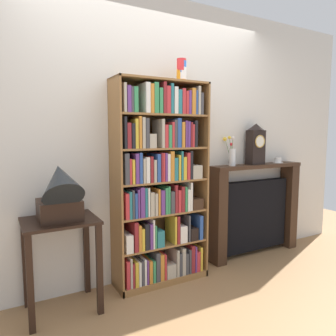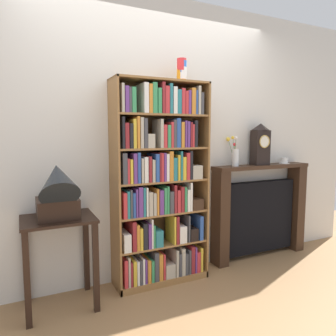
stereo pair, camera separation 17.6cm
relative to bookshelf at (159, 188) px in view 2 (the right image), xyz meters
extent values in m
cube|color=#997047|center=(0.02, -0.09, -0.90)|extent=(7.90, 6.40, 0.02)
cube|color=silver|center=(0.19, 0.20, 0.44)|extent=(4.90, 0.08, 2.65)
cube|color=olive|center=(-0.41, 0.01, 0.04)|extent=(0.02, 0.30, 1.85)
cube|color=olive|center=(0.45, 0.01, 0.04)|extent=(0.02, 0.30, 1.85)
cube|color=brown|center=(0.02, 0.16, 0.04)|extent=(0.88, 0.01, 1.85)
cube|color=olive|center=(0.02, 0.01, 0.96)|extent=(0.88, 0.30, 0.02)
cube|color=olive|center=(0.02, 0.01, -0.86)|extent=(0.88, 0.30, 0.06)
cube|color=#C63338|center=(-0.36, -0.02, -0.71)|extent=(0.03, 0.21, 0.24)
cube|color=#B2A893|center=(-0.34, -0.02, -0.70)|extent=(0.02, 0.21, 0.26)
cube|color=maroon|center=(-0.31, 0.00, -0.72)|extent=(0.02, 0.25, 0.22)
cube|color=gold|center=(-0.29, -0.03, -0.72)|extent=(0.03, 0.21, 0.22)
cube|color=white|center=(-0.25, 0.00, -0.72)|extent=(0.02, 0.25, 0.22)
cube|color=#424247|center=(-0.23, -0.02, -0.72)|extent=(0.02, 0.23, 0.22)
cube|color=white|center=(-0.20, -0.02, -0.71)|extent=(0.02, 0.21, 0.23)
cube|color=#663884|center=(-0.18, -0.01, -0.72)|extent=(0.02, 0.24, 0.22)
cube|color=orange|center=(-0.15, -0.02, -0.73)|extent=(0.03, 0.23, 0.21)
cube|color=#388E56|center=(-0.12, -0.01, -0.73)|extent=(0.03, 0.25, 0.20)
cube|color=#424247|center=(-0.08, -0.02, -0.70)|extent=(0.04, 0.21, 0.26)
cube|color=orange|center=(-0.04, -0.01, -0.71)|extent=(0.04, 0.23, 0.24)
cube|color=#C63338|center=(0.00, -0.02, -0.71)|extent=(0.02, 0.23, 0.24)
cube|color=#B2A893|center=(0.06, -0.02, -0.77)|extent=(0.09, 0.21, 0.13)
cube|color=#B2A893|center=(0.13, -0.01, -0.70)|extent=(0.03, 0.25, 0.25)
cube|color=#424247|center=(0.16, -0.01, -0.72)|extent=(0.03, 0.23, 0.22)
cube|color=#B2A893|center=(0.19, 0.00, -0.70)|extent=(0.04, 0.25, 0.26)
cube|color=#424247|center=(0.23, -0.02, -0.73)|extent=(0.03, 0.23, 0.20)
cube|color=#424247|center=(0.26, -0.02, -0.71)|extent=(0.02, 0.23, 0.23)
cube|color=maroon|center=(0.29, -0.01, -0.70)|extent=(0.04, 0.24, 0.26)
cube|color=#663884|center=(0.33, -0.01, -0.70)|extent=(0.02, 0.24, 0.25)
cube|color=#C63338|center=(0.36, -0.01, -0.73)|extent=(0.04, 0.23, 0.20)
cube|color=gold|center=(0.39, -0.01, -0.71)|extent=(0.02, 0.24, 0.23)
cube|color=olive|center=(0.02, 0.01, -0.53)|extent=(0.84, 0.28, 0.02)
cube|color=white|center=(-0.35, -0.02, -0.44)|extent=(0.06, 0.22, 0.16)
cube|color=maroon|center=(-0.29, 0.00, -0.39)|extent=(0.03, 0.26, 0.26)
cube|color=orange|center=(-0.25, -0.02, -0.40)|extent=(0.03, 0.22, 0.23)
cube|color=gold|center=(-0.22, -0.02, -0.42)|extent=(0.03, 0.21, 0.20)
cube|color=black|center=(-0.18, -0.02, -0.40)|extent=(0.04, 0.21, 0.23)
cube|color=#663884|center=(-0.14, -0.02, -0.40)|extent=(0.03, 0.22, 0.22)
cube|color=white|center=(-0.12, 0.00, -0.39)|extent=(0.02, 0.26, 0.26)
cube|color=#388E56|center=(-0.10, -0.01, -0.41)|extent=(0.02, 0.23, 0.20)
cube|color=teal|center=(-0.05, -0.02, -0.44)|extent=(0.07, 0.23, 0.15)
cube|color=gold|center=(0.10, -0.03, -0.39)|extent=(0.02, 0.20, 0.26)
cube|color=maroon|center=(0.13, -0.03, -0.39)|extent=(0.03, 0.21, 0.26)
cube|color=white|center=(0.19, -0.02, -0.44)|extent=(0.07, 0.22, 0.16)
cube|color=#424247|center=(0.25, -0.01, -0.39)|extent=(0.02, 0.25, 0.25)
cube|color=black|center=(0.31, -0.04, -0.46)|extent=(0.08, 0.19, 0.12)
cube|color=#2D519E|center=(0.38, -0.03, -0.40)|extent=(0.04, 0.20, 0.23)
cube|color=olive|center=(0.02, 0.01, -0.23)|extent=(0.84, 0.28, 0.02)
cube|color=#C63338|center=(-0.36, -0.03, -0.11)|extent=(0.03, 0.21, 0.22)
cube|color=teal|center=(-0.33, -0.01, -0.10)|extent=(0.02, 0.24, 0.23)
cube|color=#424247|center=(-0.31, -0.01, -0.10)|extent=(0.02, 0.23, 0.24)
cube|color=#2D519E|center=(-0.28, -0.01, -0.11)|extent=(0.02, 0.24, 0.22)
cube|color=#663884|center=(-0.26, 0.00, -0.10)|extent=(0.02, 0.26, 0.25)
cube|color=#663884|center=(-0.22, -0.01, -0.09)|extent=(0.04, 0.25, 0.26)
cube|color=teal|center=(-0.19, -0.01, -0.09)|extent=(0.02, 0.25, 0.25)
cube|color=white|center=(-0.17, -0.02, -0.09)|extent=(0.02, 0.22, 0.25)
cube|color=#B2A893|center=(-0.13, -0.03, -0.12)|extent=(0.04, 0.21, 0.21)
cube|color=#B2A893|center=(-0.09, -0.02, -0.12)|extent=(0.03, 0.22, 0.20)
cube|color=orange|center=(-0.07, -0.02, -0.10)|extent=(0.02, 0.22, 0.23)
cube|color=#663884|center=(-0.03, -0.03, -0.11)|extent=(0.04, 0.20, 0.22)
cube|color=#388E56|center=(0.01, -0.01, -0.10)|extent=(0.03, 0.23, 0.24)
cube|color=#388E56|center=(0.03, -0.03, -0.10)|extent=(0.02, 0.21, 0.25)
cube|color=#424247|center=(0.07, -0.02, -0.12)|extent=(0.04, 0.21, 0.20)
cube|color=maroon|center=(0.11, -0.03, -0.09)|extent=(0.03, 0.20, 0.25)
cube|color=#C63338|center=(0.14, -0.03, -0.12)|extent=(0.03, 0.20, 0.21)
cube|color=maroon|center=(0.18, -0.01, -0.10)|extent=(0.03, 0.24, 0.23)
cube|color=#388E56|center=(0.21, -0.03, -0.11)|extent=(0.02, 0.20, 0.23)
cube|color=white|center=(0.24, -0.02, -0.12)|extent=(0.03, 0.21, 0.20)
cube|color=white|center=(0.27, -0.02, -0.09)|extent=(0.02, 0.22, 0.27)
cube|color=#382316|center=(0.34, -0.05, -0.17)|extent=(0.11, 0.17, 0.10)
cube|color=olive|center=(0.02, 0.01, 0.07)|extent=(0.84, 0.28, 0.02)
cube|color=#424247|center=(-0.36, -0.01, 0.21)|extent=(0.04, 0.23, 0.26)
cube|color=#C63338|center=(-0.33, -0.03, 0.18)|extent=(0.02, 0.20, 0.21)
cube|color=gold|center=(-0.30, -0.03, 0.18)|extent=(0.02, 0.20, 0.21)
cube|color=#663884|center=(-0.27, -0.02, 0.20)|extent=(0.03, 0.22, 0.25)
cube|color=#2D519E|center=(-0.24, -0.01, 0.21)|extent=(0.03, 0.24, 0.26)
cube|color=#B2A893|center=(-0.21, -0.01, 0.18)|extent=(0.02, 0.25, 0.21)
cube|color=white|center=(-0.17, -0.01, 0.19)|extent=(0.03, 0.24, 0.22)
cube|color=maroon|center=(-0.14, -0.02, 0.19)|extent=(0.03, 0.21, 0.22)
cube|color=#B2A893|center=(-0.10, 0.00, 0.17)|extent=(0.03, 0.26, 0.20)
cube|color=#2D519E|center=(-0.07, -0.02, 0.20)|extent=(0.03, 0.22, 0.24)
cube|color=maroon|center=(-0.04, -0.02, 0.20)|extent=(0.02, 0.23, 0.25)
cube|color=#C63338|center=(-0.02, -0.02, 0.20)|extent=(0.02, 0.23, 0.25)
cube|color=#663884|center=(0.00, -0.01, 0.20)|extent=(0.02, 0.24, 0.25)
cube|color=white|center=(0.03, -0.02, 0.20)|extent=(0.03, 0.22, 0.24)
cube|color=orange|center=(0.07, -0.01, 0.21)|extent=(0.04, 0.24, 0.26)
cube|color=teal|center=(0.10, -0.02, 0.18)|extent=(0.04, 0.22, 0.20)
cube|color=gold|center=(0.14, -0.02, 0.19)|extent=(0.02, 0.22, 0.23)
cube|color=teal|center=(0.17, 0.00, 0.21)|extent=(0.02, 0.26, 0.26)
cube|color=gold|center=(0.20, -0.03, 0.18)|extent=(0.03, 0.21, 0.21)
cube|color=#C63338|center=(0.23, -0.01, 0.20)|extent=(0.03, 0.24, 0.25)
cube|color=black|center=(0.27, -0.02, 0.21)|extent=(0.03, 0.23, 0.26)
cube|color=#B2A893|center=(0.33, -0.04, 0.14)|extent=(0.10, 0.18, 0.13)
cube|color=olive|center=(0.02, 0.01, 0.36)|extent=(0.84, 0.28, 0.02)
cube|color=black|center=(-0.37, -0.03, 0.50)|extent=(0.02, 0.20, 0.26)
cube|color=maroon|center=(-0.34, -0.01, 0.48)|extent=(0.03, 0.23, 0.21)
cube|color=black|center=(-0.30, -0.02, 0.48)|extent=(0.03, 0.22, 0.21)
cube|color=gold|center=(-0.27, -0.02, 0.49)|extent=(0.03, 0.23, 0.24)
cube|color=orange|center=(-0.24, -0.01, 0.51)|extent=(0.02, 0.23, 0.27)
cube|color=#B2A893|center=(-0.21, -0.02, 0.50)|extent=(0.03, 0.23, 0.26)
cube|color=#424247|center=(-0.17, -0.02, 0.50)|extent=(0.03, 0.22, 0.25)
cube|color=#B2A893|center=(-0.12, -0.04, 0.43)|extent=(0.06, 0.18, 0.12)
cube|color=#B2A893|center=(-0.03, -0.03, 0.50)|extent=(0.03, 0.20, 0.25)
cube|color=#C63338|center=(0.01, -0.01, 0.47)|extent=(0.03, 0.23, 0.20)
cube|color=#388E56|center=(0.04, -0.01, 0.47)|extent=(0.03, 0.23, 0.20)
cube|color=#C63338|center=(0.07, -0.02, 0.48)|extent=(0.02, 0.21, 0.22)
cube|color=#424247|center=(0.10, -0.02, 0.49)|extent=(0.03, 0.22, 0.24)
cube|color=#2D519E|center=(0.14, -0.03, 0.50)|extent=(0.04, 0.20, 0.26)
cube|color=orange|center=(0.18, -0.01, 0.49)|extent=(0.03, 0.24, 0.23)
cube|color=#663884|center=(0.21, 0.00, 0.49)|extent=(0.02, 0.26, 0.24)
cube|color=#663884|center=(0.24, -0.02, 0.49)|extent=(0.02, 0.23, 0.23)
cube|color=maroon|center=(0.27, -0.02, 0.48)|extent=(0.02, 0.22, 0.23)
cube|color=#C63338|center=(0.29, -0.03, 0.48)|extent=(0.02, 0.21, 0.21)
cube|color=black|center=(0.31, 0.00, 0.49)|extent=(0.03, 0.26, 0.24)
cube|color=olive|center=(0.02, 0.01, 0.66)|extent=(0.84, 0.28, 0.02)
cube|color=#B2A893|center=(-0.37, -0.03, 0.78)|extent=(0.02, 0.20, 0.23)
cube|color=#663884|center=(-0.33, -0.02, 0.77)|extent=(0.03, 0.22, 0.21)
cube|color=#424247|center=(-0.31, -0.03, 0.77)|extent=(0.02, 0.20, 0.20)
cube|color=#388E56|center=(-0.28, -0.01, 0.77)|extent=(0.04, 0.24, 0.21)
cube|color=white|center=(-0.17, -0.03, 0.79)|extent=(0.04, 0.20, 0.25)
cube|color=orange|center=(-0.13, -0.03, 0.79)|extent=(0.03, 0.20, 0.24)
cube|color=#388E56|center=(-0.09, -0.01, 0.80)|extent=(0.04, 0.25, 0.25)
cube|color=#388E56|center=(-0.05, -0.03, 0.77)|extent=(0.03, 0.20, 0.21)
cube|color=maroon|center=(-0.01, -0.02, 0.80)|extent=(0.03, 0.21, 0.27)
cube|color=#C63338|center=(0.03, -0.03, 0.78)|extent=(0.04, 0.20, 0.23)
cube|color=teal|center=(0.06, -0.03, 0.80)|extent=(0.03, 0.20, 0.26)
cube|color=white|center=(0.10, -0.03, 0.78)|extent=(0.04, 0.20, 0.23)
cube|color=teal|center=(0.14, -0.02, 0.77)|extent=(0.04, 0.23, 0.21)
cube|color=#C63338|center=(0.18, -0.01, 0.78)|extent=(0.03, 0.25, 0.22)
cube|color=#C63338|center=(0.22, -0.02, 0.77)|extent=(0.03, 0.21, 0.20)
cube|color=#663884|center=(0.25, -0.01, 0.77)|extent=(0.02, 0.23, 0.21)
cube|color=orange|center=(0.29, -0.02, 0.78)|extent=(0.04, 0.22, 0.23)
cube|color=#2D519E|center=(0.32, -0.02, 0.77)|extent=(0.02, 0.21, 0.21)
cube|color=#B2A893|center=(0.35, 0.00, 0.80)|extent=(0.03, 0.26, 0.25)
cube|color=#424247|center=(0.38, -0.02, 0.77)|extent=(0.03, 0.21, 0.20)
cylinder|color=orange|center=(0.21, -0.02, 1.02)|extent=(0.08, 0.08, 0.11)
cylinder|color=white|center=(0.22, -0.02, 1.04)|extent=(0.08, 0.08, 0.11)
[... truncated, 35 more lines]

